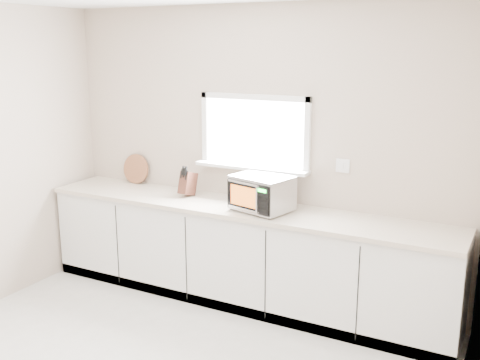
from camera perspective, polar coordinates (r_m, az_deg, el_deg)
The scene contains 7 objects.
back_wall at distance 5.23m, azimuth 1.55°, elevation 2.85°, with size 4.00×0.17×2.70m.
cabinets at distance 5.23m, azimuth 0.02°, elevation -7.67°, with size 3.92×0.60×0.88m, color silver.
countertop at distance 5.08m, azimuth -0.03°, elevation -2.86°, with size 3.92×0.64×0.04m, color beige.
microwave at distance 4.89m, azimuth 2.22°, elevation -1.30°, with size 0.56×0.48×0.31m.
knife_block at distance 5.40m, azimuth -5.33°, elevation -0.29°, with size 0.12×0.22×0.30m.
cutting_board at distance 5.97m, azimuth -10.53°, elevation 1.13°, with size 0.31×0.31×0.02m, color brown.
coffee_grinder at distance 5.03m, azimuth 1.31°, elevation -1.44°, with size 0.13×0.13×0.23m.
Camera 1 is at (2.28, -2.61, 2.33)m, focal length 42.00 mm.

